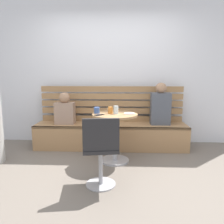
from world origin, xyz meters
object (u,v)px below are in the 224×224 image
cup_glass_tall (116,110)px  person_adult (160,106)px  cup_mug_blue (97,110)px  cup_tumbler_orange (110,110)px  booth_bench (111,136)px  person_child_left (65,110)px  cup_espresso_small (109,110)px  phone_on_table (99,115)px  cafe_table (115,128)px  plate_small (129,113)px  white_chair (101,150)px

cup_glass_tall → person_adult: bearing=40.9°
cup_mug_blue → cup_tumbler_orange: bearing=1.5°
booth_bench → cup_glass_tall: (0.11, -0.64, 0.58)m
person_child_left → cup_glass_tall: bearing=-33.8°
person_child_left → cup_tumbler_orange: (0.85, -0.59, 0.10)m
cup_espresso_small → phone_on_table: (-0.12, -0.33, -0.02)m
person_child_left → booth_bench: bearing=1.2°
booth_bench → person_child_left: size_ratio=4.76×
cafe_table → person_adult: (0.79, 0.66, 0.25)m
cafe_table → cup_tumbler_orange: cup_tumbler_orange is taller
cup_espresso_small → plate_small: size_ratio=0.33×
white_chair → person_adult: 1.77m
cup_espresso_small → person_adult: bearing=27.2°
booth_bench → cup_glass_tall: bearing=-80.4°
white_chair → cafe_table: bearing=80.6°
cup_tumbler_orange → plate_small: cup_tumbler_orange is taller
cup_tumbler_orange → plate_small: bearing=-4.5°
plate_small → cup_glass_tall: bearing=-177.6°
cafe_table → plate_small: 0.31m
cup_glass_tall → cup_espresso_small: (-0.11, 0.21, -0.03)m
cup_glass_tall → white_chair: bearing=-100.5°
person_child_left → cup_glass_tall: person_child_left is taller
white_chair → plate_small: 0.93m
cafe_table → cup_glass_tall: bearing=-13.0°
booth_bench → white_chair: (-0.04, -1.45, 0.24)m
cup_mug_blue → plate_small: cup_mug_blue is taller
booth_bench → cafe_table: 0.71m
white_chair → person_adult: person_adult is taller
booth_bench → cup_tumbler_orange: 0.83m
person_adult → person_child_left: 1.70m
person_adult → cup_glass_tall: 1.02m
cup_mug_blue → booth_bench: bearing=73.8°
cup_espresso_small → plate_small: cup_espresso_small is taller
person_adult → cup_tumbler_orange: size_ratio=7.40×
booth_bench → phone_on_table: phone_on_table is taller
white_chair → cup_tumbler_orange: (0.07, 0.84, 0.33)m
person_adult → cup_tumbler_orange: bearing=-143.4°
cup_tumbler_orange → cup_mug_blue: (-0.20, -0.01, -0.00)m
person_child_left → cup_mug_blue: (0.64, -0.60, 0.10)m
person_adult → phone_on_table: size_ratio=5.29×
white_chair → cup_glass_tall: cup_glass_tall is taller
cafe_table → cup_mug_blue: bearing=175.4°
plate_small → phone_on_table: plate_small is taller
cafe_table → cup_espresso_small: cup_espresso_small is taller
booth_bench → cup_espresso_small: size_ratio=48.21×
cup_glass_tall → cup_tumbler_orange: bearing=160.1°
white_chair → phone_on_table: size_ratio=6.07×
person_adult → cup_espresso_small: 0.99m
cup_espresso_small → plate_small: (0.31, -0.21, -0.02)m
booth_bench → white_chair: size_ratio=3.18×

